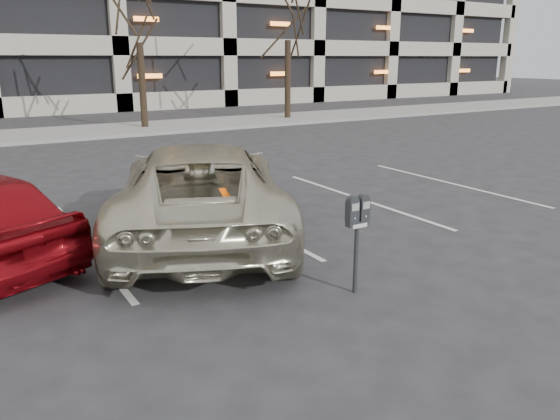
% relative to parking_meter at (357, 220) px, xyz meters
% --- Properties ---
extents(ground, '(140.00, 140.00, 0.00)m').
position_rel_parking_meter_xyz_m(ground, '(-1.10, 1.38, -0.96)').
color(ground, '#28282B').
rests_on(ground, ground).
extents(sidewalk, '(80.00, 4.00, 0.12)m').
position_rel_parking_meter_xyz_m(sidewalk, '(-1.10, 17.38, -0.90)').
color(sidewalk, gray).
rests_on(sidewalk, ground).
extents(stall_lines, '(16.90, 5.20, 0.00)m').
position_rel_parking_meter_xyz_m(stall_lines, '(-2.50, 3.68, -0.95)').
color(stall_lines, silver).
rests_on(stall_lines, ground).
extents(parking_meter, '(0.32, 0.13, 1.25)m').
position_rel_parking_meter_xyz_m(parking_meter, '(0.00, 0.00, 0.00)').
color(parking_meter, black).
rests_on(parking_meter, ground).
extents(suv_silver, '(4.62, 6.20, 1.57)m').
position_rel_parking_meter_xyz_m(suv_silver, '(-0.73, 3.13, -0.18)').
color(suv_silver, beige).
rests_on(suv_silver, ground).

